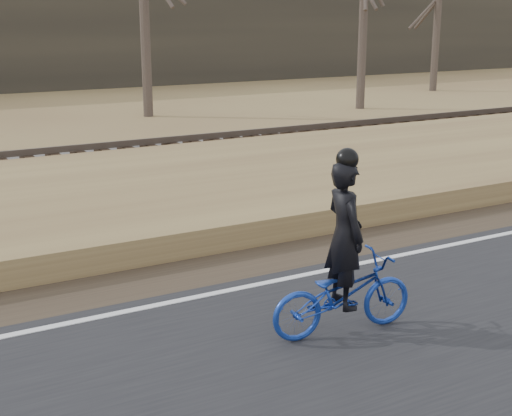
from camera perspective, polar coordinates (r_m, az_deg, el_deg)
ground at (r=9.47m, az=-6.56°, el=-8.31°), size 120.00×120.00×0.00m
road at (r=7.44m, az=1.12°, el=-14.95°), size 120.00×6.00×0.06m
edge_line at (r=9.61m, az=-7.03°, el=-7.53°), size 120.00×0.12×0.01m
shoulder at (r=10.50m, az=-9.10°, el=-5.86°), size 120.00×1.60×0.04m
embankment at (r=13.17m, az=-13.64°, el=-0.80°), size 120.00×5.00×0.44m
ballast at (r=16.76m, az=-17.18°, el=2.40°), size 120.00×3.00×0.45m
railroad at (r=16.70m, az=-17.26°, el=3.42°), size 120.00×2.40×0.29m
cyclist at (r=8.53m, az=7.00°, el=-5.42°), size 1.89×0.84×2.26m
bare_tree_center at (r=27.17m, az=-8.95°, el=15.86°), size 0.36×0.36×8.21m
bare_tree_right at (r=29.47m, az=8.59°, el=15.06°), size 0.36×0.36×7.42m
bare_tree_far_right at (r=37.12m, az=14.39°, el=15.66°), size 0.36×0.36×8.55m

